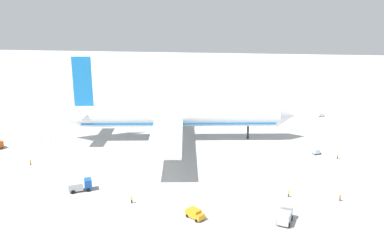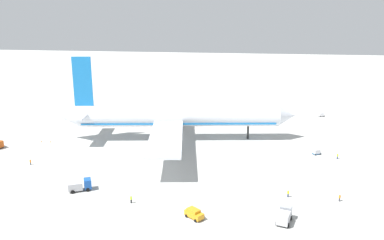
# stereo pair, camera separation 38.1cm
# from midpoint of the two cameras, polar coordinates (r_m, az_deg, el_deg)

# --- Properties ---
(ground_plane) EXTENTS (600.00, 600.00, 0.00)m
(ground_plane) POSITION_cam_midpoint_polar(r_m,az_deg,el_deg) (130.52, -1.79, -2.76)
(ground_plane) COLOR #B2B2AD
(airliner) EXTENTS (77.58, 73.86, 27.16)m
(airliner) POSITION_cam_midpoint_polar(r_m,az_deg,el_deg) (128.36, -2.39, 0.52)
(airliner) COLOR silver
(airliner) RESTS_ON ground
(service_truck_0) EXTENTS (5.72, 4.49, 2.70)m
(service_truck_0) POSITION_cam_midpoint_polar(r_m,az_deg,el_deg) (96.62, -15.79, -9.07)
(service_truck_0) COLOR #194CA5
(service_truck_0) RESTS_ON ground
(service_truck_1) EXTENTS (3.54, 5.26, 2.75)m
(service_truck_1) POSITION_cam_midpoint_polar(r_m,az_deg,el_deg) (82.10, 13.33, -13.33)
(service_truck_1) COLOR #999EA5
(service_truck_1) RESTS_ON ground
(service_van) EXTENTS (4.34, 3.94, 1.97)m
(service_van) POSITION_cam_midpoint_polar(r_m,az_deg,el_deg) (81.71, 0.43, -13.38)
(service_van) COLOR orange
(service_van) RESTS_ON ground
(baggage_cart_0) EXTENTS (2.91, 2.20, 1.46)m
(baggage_cart_0) POSITION_cam_midpoint_polar(r_m,az_deg,el_deg) (167.24, 18.29, 0.76)
(baggage_cart_0) COLOR gray
(baggage_cart_0) RESTS_ON ground
(baggage_cart_1) EXTENTS (2.83, 2.34, 1.54)m
(baggage_cart_1) POSITION_cam_midpoint_polar(r_m,az_deg,el_deg) (121.87, 17.68, -4.40)
(baggage_cart_1) COLOR #26598C
(baggage_cart_1) RESTS_ON ground
(ground_worker_0) EXTENTS (0.55, 0.55, 1.70)m
(ground_worker_0) POSITION_cam_midpoint_polar(r_m,az_deg,el_deg) (88.60, -8.68, -11.30)
(ground_worker_0) COLOR black
(ground_worker_0) RESTS_ON ground
(ground_worker_1) EXTENTS (0.43, 0.43, 1.64)m
(ground_worker_1) POSITION_cam_midpoint_polar(r_m,az_deg,el_deg) (94.25, 20.70, -10.50)
(ground_worker_1) COLOR #3F3F47
(ground_worker_1) RESTS_ON ground
(ground_worker_2) EXTENTS (0.52, 0.52, 1.68)m
(ground_worker_2) POSITION_cam_midpoint_polar(r_m,az_deg,el_deg) (119.98, 20.40, -4.94)
(ground_worker_2) COLOR navy
(ground_worker_2) RESTS_ON ground
(ground_worker_3) EXTENTS (0.50, 0.50, 1.62)m
(ground_worker_3) POSITION_cam_midpoint_polar(r_m,az_deg,el_deg) (116.78, -22.26, -5.69)
(ground_worker_3) COLOR #3F3F47
(ground_worker_3) RESTS_ON ground
(ground_worker_5) EXTENTS (0.56, 0.56, 1.70)m
(ground_worker_5) POSITION_cam_midpoint_polar(r_m,az_deg,el_deg) (92.87, 13.86, -10.29)
(ground_worker_5) COLOR navy
(ground_worker_5) RESTS_ON ground
(traffic_cone_0) EXTENTS (0.36, 0.36, 0.55)m
(traffic_cone_0) POSITION_cam_midpoint_polar(r_m,az_deg,el_deg) (167.15, -13.06, 0.94)
(traffic_cone_0) COLOR orange
(traffic_cone_0) RESTS_ON ground
(traffic_cone_1) EXTENTS (0.36, 0.36, 0.55)m
(traffic_cone_1) POSITION_cam_midpoint_polar(r_m,az_deg,el_deg) (136.11, -20.88, -2.90)
(traffic_cone_1) COLOR orange
(traffic_cone_1) RESTS_ON ground
(traffic_cone_2) EXTENTS (0.36, 0.36, 0.55)m
(traffic_cone_2) POSITION_cam_midpoint_polar(r_m,az_deg,el_deg) (135.03, -19.74, -2.93)
(traffic_cone_2) COLOR orange
(traffic_cone_2) RESTS_ON ground
(traffic_cone_3) EXTENTS (0.36, 0.36, 0.55)m
(traffic_cone_3) POSITION_cam_midpoint_polar(r_m,az_deg,el_deg) (167.80, 6.16, 1.30)
(traffic_cone_3) COLOR orange
(traffic_cone_3) RESTS_ON ground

